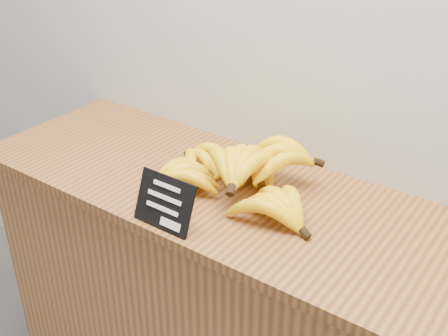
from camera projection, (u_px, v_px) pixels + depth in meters
The scene contains 4 objects.
counter at pixel (233, 324), 1.72m from camera, with size 1.47×0.50×0.90m, color #A46535.
counter_top at pixel (235, 195), 1.50m from camera, with size 1.53×0.54×0.03m, color brown.
chalkboard_sign at pixel (164, 203), 1.32m from camera, with size 0.16×0.01×0.13m, color black.
banana_pile at pixel (240, 172), 1.46m from camera, with size 0.50×0.39×0.13m.
Camera 1 is at (0.74, 1.70, 1.70)m, focal length 45.00 mm.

